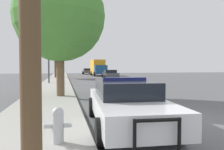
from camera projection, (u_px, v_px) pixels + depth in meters
The scene contains 10 objects.
ground_plane at pixel (191, 120), 7.53m from camera, with size 110.00×110.00×0.00m, color #565659.
sidewalk_left at pixel (36, 127), 6.43m from camera, with size 3.00×110.00×0.13m.
police_car at pixel (126, 102), 6.71m from camera, with size 2.37×5.39×1.51m.
fire_hydrant at pixel (58, 124), 4.91m from camera, with size 0.60×0.26×0.82m.
traffic_light at pixel (59, 45), 23.12m from camera, with size 3.04×0.35×5.74m.
car_background_distant at pixel (87, 71), 52.33m from camera, with size 1.89×4.70×1.42m.
car_background_oncoming at pixel (110, 74), 30.93m from camera, with size 2.19×4.07×1.39m.
box_truck at pixel (98, 67), 43.93m from camera, with size 2.57×7.06×3.22m.
tree_sidewalk_far at pixel (55, 43), 34.53m from camera, with size 5.33×5.33×8.16m.
tree_sidewalk_near at pixel (60, 16), 12.73m from camera, with size 5.29×5.29×7.31m.
Camera 1 is at (-4.28, -6.70, 1.86)m, focal length 35.00 mm.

